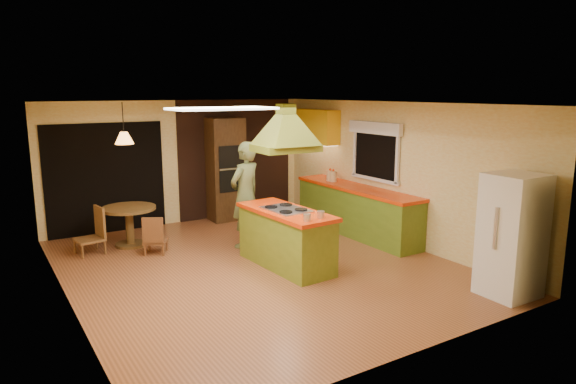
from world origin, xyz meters
TOP-DOWN VIEW (x-y plane):
  - ground at (0.00, 0.00)m, footprint 6.50×6.50m
  - room_walls at (0.00, 0.00)m, footprint 5.50×6.50m
  - ceiling_plane at (0.00, 0.00)m, footprint 6.50×6.50m
  - brick_panel at (1.25, 3.23)m, footprint 2.64×0.03m
  - nook_opening at (-1.50, 3.23)m, footprint 2.20×0.03m
  - right_counter at (2.45, 0.60)m, footprint 0.62×3.05m
  - upper_cabinets at (2.57, 2.20)m, footprint 0.34×1.40m
  - window_right at (2.70, 0.40)m, footprint 0.12×1.35m
  - fluor_panel at (-1.10, -1.20)m, footprint 1.20×0.60m
  - kitchen_island at (0.37, -0.24)m, footprint 0.82×1.83m
  - range_hood at (0.37, -0.24)m, footprint 0.93×0.69m
  - man at (0.32, 1.01)m, footprint 0.79×0.66m
  - refrigerator at (2.28, -2.79)m, footprint 0.69×0.66m
  - wall_oven at (0.86, 2.95)m, footprint 0.72×0.62m
  - dining_table at (-1.40, 2.11)m, footprint 0.93×0.93m
  - chair_left at (-2.10, 2.01)m, footprint 0.49×0.49m
  - chair_near at (-1.15, 1.46)m, footprint 0.49×0.49m
  - pendant_lamp at (-1.40, 2.11)m, footprint 0.41×0.41m
  - canister_large at (2.40, 1.27)m, footprint 0.17×0.17m
  - canister_medium at (2.40, 1.37)m, footprint 0.15×0.15m
  - canister_small at (2.40, 1.27)m, footprint 0.12×0.12m

SIDE VIEW (x-z plane):
  - ground at x=0.00m, z-range 0.00..0.00m
  - chair_near at x=-1.15m, z-range 0.00..0.66m
  - chair_left at x=-2.10m, z-range 0.00..0.79m
  - kitchen_island at x=0.37m, z-range 0.00..0.91m
  - right_counter at x=2.45m, z-range 0.00..0.92m
  - dining_table at x=-1.40m, z-range 0.14..0.84m
  - refrigerator at x=2.28m, z-range 0.00..1.64m
  - man at x=0.32m, z-range 0.00..1.84m
  - canister_small at x=2.40m, z-range 0.92..1.08m
  - canister_medium at x=2.40m, z-range 0.92..1.13m
  - canister_large at x=2.40m, z-range 0.92..1.13m
  - nook_opening at x=-1.50m, z-range 0.00..2.10m
  - wall_oven at x=0.86m, z-range 0.00..2.14m
  - room_walls at x=0.00m, z-range -2.00..4.50m
  - brick_panel at x=1.25m, z-range 0.00..2.50m
  - window_right at x=2.70m, z-range 1.24..2.30m
  - pendant_lamp at x=-1.40m, z-range 1.80..2.00m
  - upper_cabinets at x=2.57m, z-range 1.60..2.30m
  - range_hood at x=0.37m, z-range 1.87..2.65m
  - fluor_panel at x=-1.10m, z-range 2.47..2.50m
  - ceiling_plane at x=0.00m, z-range 2.50..2.50m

